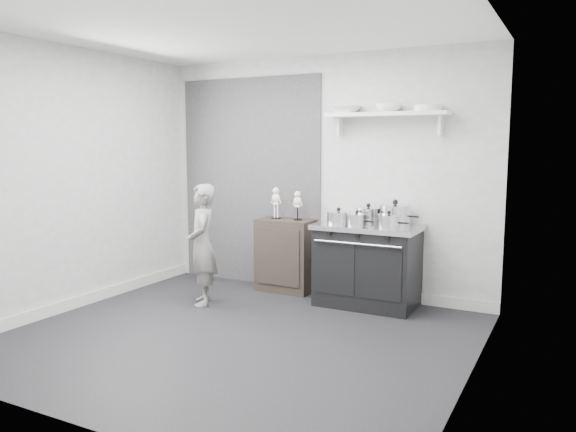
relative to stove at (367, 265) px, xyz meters
name	(u,v)px	position (x,y,z in m)	size (l,w,h in m)	color
ground	(237,337)	(-0.69, -1.48, -0.44)	(4.00, 4.00, 0.00)	black
room_shell	(236,152)	(-0.78, -1.33, 1.20)	(4.02, 3.62, 2.71)	#A5A5A2
wall_shelf	(386,115)	(0.11, 0.20, 1.57)	(1.30, 0.26, 0.24)	white
stove	(367,265)	(0.00, 0.00, 0.00)	(1.09, 0.68, 0.87)	black
side_cabinet	(286,255)	(-1.05, 0.13, -0.02)	(0.65, 0.38, 0.84)	black
child	(202,245)	(-1.58, -0.77, 0.21)	(0.47, 0.31, 1.29)	slate
pot_front_left	(339,218)	(-0.29, -0.11, 0.50)	(0.33, 0.25, 0.18)	silver
pot_back_left	(368,215)	(-0.04, 0.13, 0.52)	(0.35, 0.27, 0.21)	silver
pot_back_right	(395,215)	(0.25, 0.12, 0.54)	(0.42, 0.33, 0.26)	silver
pot_front_right	(389,221)	(0.27, -0.16, 0.50)	(0.32, 0.23, 0.18)	silver
pot_front_center	(357,220)	(-0.07, -0.15, 0.50)	(0.29, 0.20, 0.16)	silver
skeleton_full	(276,201)	(-1.18, 0.13, 0.62)	(0.12, 0.08, 0.42)	white
skeleton_torso	(298,204)	(-0.90, 0.13, 0.60)	(0.11, 0.07, 0.38)	white
bowl_large	(345,109)	(-0.35, 0.19, 1.64)	(0.33, 0.33, 0.08)	white
bowl_small	(388,108)	(0.13, 0.19, 1.64)	(0.27, 0.27, 0.08)	white
plate_stack	(428,108)	(0.54, 0.19, 1.63)	(0.28, 0.28, 0.06)	white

